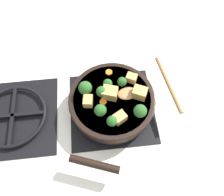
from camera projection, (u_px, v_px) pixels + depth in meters
The scene contains 19 objects.
ground_plane at pixel (112, 108), 0.82m from camera, with size 2.40×2.40×0.00m, color silver.
front_burner_grate at pixel (112, 107), 0.81m from camera, with size 0.31×0.31×0.03m.
rear_burner_grate at pixel (14, 116), 0.79m from camera, with size 0.31×0.31×0.03m.
skillet_pan at pixel (112, 102), 0.77m from camera, with size 0.40×0.30×0.06m.
wooden_spoon at pixel (151, 88), 0.76m from camera, with size 0.23×0.21×0.02m.
tofu_cube_center_large at pixel (110, 93), 0.73m from camera, with size 0.05×0.04×0.04m, color tan.
tofu_cube_near_handle at pixel (131, 78), 0.77m from camera, with size 0.04×0.03×0.03m, color tan.
tofu_cube_east_chunk at pixel (88, 101), 0.73m from camera, with size 0.04×0.03×0.03m, color tan.
tofu_cube_west_chunk at pixel (120, 118), 0.70m from camera, with size 0.04×0.03×0.03m, color tan.
tofu_cube_back_piece at pixel (140, 92), 0.74m from camera, with size 0.05×0.04×0.04m, color tan.
broccoli_floret_near_spoon at pixel (112, 121), 0.68m from camera, with size 0.03×0.03×0.04m.
broccoli_floret_center_top at pixel (102, 92), 0.73m from camera, with size 0.04×0.04×0.04m.
broccoli_floret_east_rim at pixel (122, 82), 0.75m from camera, with size 0.03×0.03×0.04m.
broccoli_floret_west_rim at pixel (100, 110), 0.70m from camera, with size 0.04×0.04×0.05m.
broccoli_floret_north_edge at pixel (140, 111), 0.70m from camera, with size 0.04×0.04×0.05m.
broccoli_floret_south_cluster at pixel (85, 88), 0.73m from camera, with size 0.05×0.05×0.05m.
broccoli_floret_mid_floret at pixel (108, 84), 0.75m from camera, with size 0.03×0.03×0.04m.
carrot_slice_orange_thin at pixel (103, 102), 0.74m from camera, with size 0.02×0.02×0.01m, color orange.
carrot_slice_near_center at pixel (108, 72), 0.80m from camera, with size 0.02×0.02×0.01m, color orange.
Camera 1 is at (-0.35, 0.04, 0.74)m, focal length 35.00 mm.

